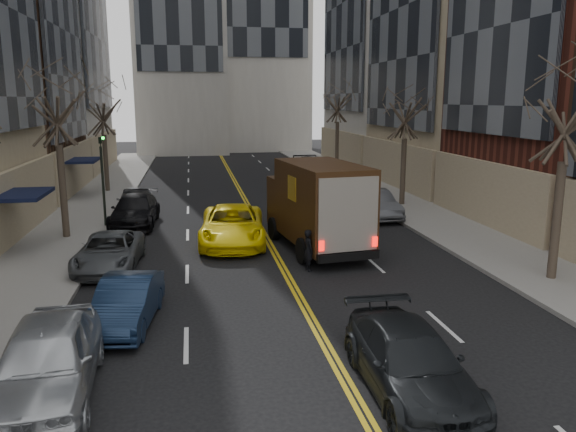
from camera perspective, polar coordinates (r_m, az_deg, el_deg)
name	(u,v)px	position (r m, az deg, el deg)	size (l,w,h in m)	color
sidewalk_left	(89,208)	(33.63, -19.54, 0.72)	(4.00, 66.00, 0.15)	slate
sidewalk_right	(393,199)	(35.30, 10.61, 1.70)	(4.00, 66.00, 0.15)	slate
tree_lf_mid	(54,88)	(26.18, -22.64, 11.92)	(3.20, 3.20, 8.91)	#382D23
tree_lf_far	(102,101)	(38.97, -18.39, 11.04)	(3.20, 3.20, 8.12)	#382D23
tree_rt_near	(570,89)	(20.46, 26.72, 11.47)	(3.20, 3.20, 8.71)	#382D23
tree_rt_mid	(406,99)	(32.84, 11.91, 11.60)	(3.20, 3.20, 8.32)	#382D23
tree_rt_far	(338,92)	(47.12, 5.10, 12.48)	(3.20, 3.20, 9.11)	#382D23
traffic_signal	(102,170)	(28.08, -18.35, 4.41)	(0.29, 0.26, 4.70)	black
ups_truck	(317,206)	(23.02, 3.00, 1.02)	(3.40, 6.93, 3.65)	black
observer_sedan	(410,362)	(12.51, 12.27, -14.25)	(2.00, 4.81, 1.39)	black
taxi	(232,225)	(24.23, -5.66, -0.96)	(2.68, 5.82, 1.62)	yellow
pedestrian	(309,250)	(20.36, 2.11, -3.50)	(0.56, 0.37, 1.53)	black
parked_lf_a	(47,361)	(12.97, -23.31, -13.37)	(1.95, 4.86, 1.66)	#B2B6BA
parked_lf_b	(127,302)	(16.21, -16.08, -8.42)	(1.40, 4.02, 1.32)	#111F37
parked_lf_c	(109,252)	(21.66, -17.70, -3.46)	(2.13, 4.63, 1.29)	#4B4E52
parked_lf_d	(135,211)	(28.67, -15.28, 0.53)	(2.09, 5.14, 1.49)	black
parked_lf_e	(135,201)	(31.36, -15.30, 1.46)	(1.74, 4.33, 1.47)	#A3A5AB
parked_rt_a	(375,204)	(29.84, 8.82, 1.22)	(1.55, 4.43, 1.46)	#46484D
parked_rt_b	(323,181)	(38.37, 3.54, 3.62)	(2.31, 5.00, 1.39)	#B4B7BC
parked_rt_c	(314,168)	(44.52, 2.63, 4.92)	(2.30, 5.66, 1.64)	black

